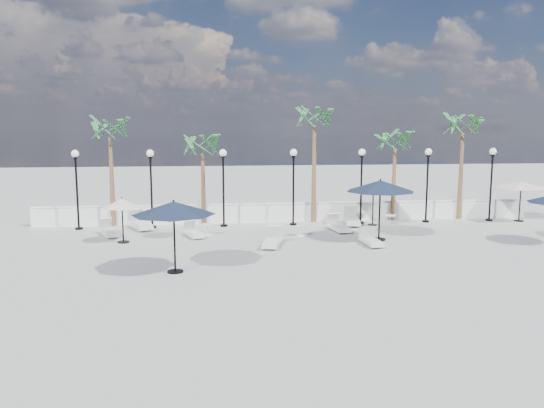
{
  "coord_description": "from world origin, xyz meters",
  "views": [
    {
      "loc": [
        -4.13,
        -19.62,
        4.83
      ],
      "look_at": [
        -1.42,
        3.62,
        1.5
      ],
      "focal_mm": 35.0,
      "sensor_mm": 36.0,
      "label": 1
    }
  ],
  "objects": [
    {
      "name": "lamppost_5",
      "position": [
        7.0,
        6.5,
        2.49
      ],
      "size": [
        0.36,
        0.36,
        3.84
      ],
      "color": "black",
      "rests_on": "ground"
    },
    {
      "name": "lamppost_0",
      "position": [
        -10.5,
        6.5,
        2.49
      ],
      "size": [
        0.36,
        0.36,
        3.84
      ],
      "color": "black",
      "rests_on": "ground"
    },
    {
      "name": "ground",
      "position": [
        0.0,
        0.0,
        0.0
      ],
      "size": [
        100.0,
        100.0,
        0.0
      ],
      "primitive_type": "plane",
      "color": "gray",
      "rests_on": "ground"
    },
    {
      "name": "palm_0",
      "position": [
        -9.0,
        7.3,
        4.53
      ],
      "size": [
        2.6,
        2.6,
        5.5
      ],
      "color": "brown",
      "rests_on": "ground"
    },
    {
      "name": "palm_4",
      "position": [
        9.2,
        7.3,
        4.73
      ],
      "size": [
        2.6,
        2.6,
        5.7
      ],
      "color": "brown",
      "rests_on": "ground"
    },
    {
      "name": "parasol_cream_small",
      "position": [
        -7.88,
        3.18,
        1.68
      ],
      "size": [
        1.6,
        1.6,
        1.97
      ],
      "color": "black",
      "rests_on": "ground"
    },
    {
      "name": "lounger_0",
      "position": [
        -4.94,
        4.03,
        0.21
      ],
      "size": [
        1.05,
        1.75,
        0.63
      ],
      "rotation": [
        0.0,
        0.0,
        0.33
      ],
      "color": "silver",
      "rests_on": "ground"
    },
    {
      "name": "lounger_3",
      "position": [
        -1.62,
        1.68,
        0.23
      ],
      "size": [
        1.09,
        1.95,
        0.69
      ],
      "rotation": [
        0.0,
        0.0,
        -0.28
      ],
      "color": "silver",
      "rests_on": "ground"
    },
    {
      "name": "palm_1",
      "position": [
        -4.5,
        7.3,
        3.75
      ],
      "size": [
        2.6,
        2.6,
        4.7
      ],
      "color": "brown",
      "rests_on": "ground"
    },
    {
      "name": "parasol_cream_sq_a",
      "position": [
        3.97,
        5.94,
        2.0
      ],
      "size": [
        4.41,
        4.41,
        2.17
      ],
      "color": "black",
      "rests_on": "ground"
    },
    {
      "name": "lounger_1",
      "position": [
        -8.75,
        4.69,
        0.23
      ],
      "size": [
        1.23,
        1.9,
        0.68
      ],
      "rotation": [
        0.0,
        0.0,
        0.4
      ],
      "color": "silver",
      "rests_on": "ground"
    },
    {
      "name": "side_table_2",
      "position": [
        4.83,
        5.74,
        0.32
      ],
      "size": [
        0.55,
        0.55,
        0.54
      ],
      "color": "silver",
      "rests_on": "ground"
    },
    {
      "name": "lounger_2",
      "position": [
        -7.56,
        6.22,
        0.27
      ],
      "size": [
        1.5,
        2.25,
        0.81
      ],
      "rotation": [
        0.0,
        0.0,
        0.42
      ],
      "color": "silver",
      "rests_on": "ground"
    },
    {
      "name": "palm_3",
      "position": [
        5.5,
        7.3,
        3.95
      ],
      "size": [
        2.6,
        2.6,
        4.9
      ],
      "color": "brown",
      "rests_on": "ground"
    },
    {
      "name": "lamppost_1",
      "position": [
        -7.0,
        6.5,
        2.49
      ],
      "size": [
        0.36,
        0.36,
        3.84
      ],
      "color": "black",
      "rests_on": "ground"
    },
    {
      "name": "balustrade",
      "position": [
        0.0,
        7.5,
        0.47
      ],
      "size": [
        26.0,
        0.3,
        1.01
      ],
      "color": "white",
      "rests_on": "ground"
    },
    {
      "name": "lamppost_3",
      "position": [
        0.0,
        6.5,
        2.49
      ],
      "size": [
        0.36,
        0.36,
        3.84
      ],
      "color": "black",
      "rests_on": "ground"
    },
    {
      "name": "lamppost_4",
      "position": [
        3.5,
        6.5,
        2.49
      ],
      "size": [
        0.36,
        0.36,
        3.84
      ],
      "color": "black",
      "rests_on": "ground"
    },
    {
      "name": "lamppost_6",
      "position": [
        10.5,
        6.5,
        2.49
      ],
      "size": [
        0.36,
        0.36,
        3.84
      ],
      "color": "black",
      "rests_on": "ground"
    },
    {
      "name": "lamppost_2",
      "position": [
        -3.5,
        6.5,
        2.49
      ],
      "size": [
        0.36,
        0.36,
        3.84
      ],
      "color": "black",
      "rests_on": "ground"
    },
    {
      "name": "palm_2",
      "position": [
        1.2,
        7.3,
        5.12
      ],
      "size": [
        2.6,
        2.6,
        6.1
      ],
      "color": "brown",
      "rests_on": "ground"
    },
    {
      "name": "parasol_navy_left",
      "position": [
        -5.37,
        -1.89,
        2.19
      ],
      "size": [
        2.82,
        2.82,
        2.49
      ],
      "color": "black",
      "rests_on": "ground"
    },
    {
      "name": "parasol_navy_mid",
      "position": [
        3.15,
        2.42,
        2.37
      ],
      "size": [
        3.01,
        3.01,
        2.69
      ],
      "color": "black",
      "rests_on": "ground"
    },
    {
      "name": "parasol_cream_sq_b",
      "position": [
        12.0,
        6.2,
        2.07
      ],
      "size": [
        4.48,
        4.48,
        2.24
      ],
      "color": "black",
      "rests_on": "ground"
    },
    {
      "name": "lounger_6",
      "position": [
        1.86,
        4.6,
        0.23
      ],
      "size": [
        0.86,
        1.93,
        0.7
      ],
      "rotation": [
        0.0,
        0.0,
        0.14
      ],
      "color": "silver",
      "rests_on": "ground"
    },
    {
      "name": "side_table_1",
      "position": [
        -0.12,
        3.7,
        0.28
      ],
      "size": [
        0.48,
        0.48,
        0.47
      ],
      "color": "silver",
      "rests_on": "ground"
    },
    {
      "name": "side_table_0",
      "position": [
        -4.32,
        4.32,
        0.32
      ],
      "size": [
        0.54,
        0.54,
        0.52
      ],
      "color": "silver",
      "rests_on": "ground"
    },
    {
      "name": "lounger_5",
      "position": [
        2.97,
        6.22,
        0.27
      ],
      "size": [
        1.05,
        2.23,
        0.81
      ],
      "rotation": [
        0.0,
        0.0,
        -0.17
      ],
      "color": "silver",
      "rests_on": "ground"
    },
    {
      "name": "lounger_4",
      "position": [
        2.49,
        1.44,
        0.21
      ],
      "size": [
        0.63,
        1.72,
        0.63
      ],
      "rotation": [
        0.0,
        0.0,
        0.05
      ],
      "color": "silver",
      "rests_on": "ground"
    }
  ]
}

